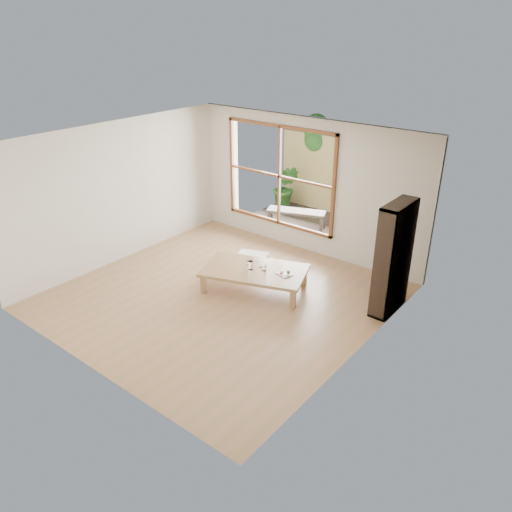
{
  "coord_description": "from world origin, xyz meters",
  "views": [
    {
      "loc": [
        4.95,
        -5.33,
        4.23
      ],
      "look_at": [
        0.19,
        0.67,
        0.55
      ],
      "focal_mm": 35.0,
      "sensor_mm": 36.0,
      "label": 1
    }
  ],
  "objects_px": {
    "low_table": "(255,272)",
    "bookshelf": "(393,258)",
    "food_tray": "(285,273)",
    "garden_bench": "(296,213)"
  },
  "relations": [
    {
      "from": "low_table",
      "to": "garden_bench",
      "type": "relative_size",
      "value": 1.49
    },
    {
      "from": "low_table",
      "to": "garden_bench",
      "type": "distance_m",
      "value": 2.86
    },
    {
      "from": "low_table",
      "to": "bookshelf",
      "type": "height_order",
      "value": "bookshelf"
    },
    {
      "from": "food_tray",
      "to": "garden_bench",
      "type": "relative_size",
      "value": 0.22
    },
    {
      "from": "low_table",
      "to": "bookshelf",
      "type": "distance_m",
      "value": 2.29
    },
    {
      "from": "bookshelf",
      "to": "food_tray",
      "type": "height_order",
      "value": "bookshelf"
    },
    {
      "from": "bookshelf",
      "to": "low_table",
      "type": "bearing_deg",
      "value": -158.53
    },
    {
      "from": "garden_bench",
      "to": "food_tray",
      "type": "bearing_deg",
      "value": -80.82
    },
    {
      "from": "low_table",
      "to": "garden_bench",
      "type": "height_order",
      "value": "garden_bench"
    },
    {
      "from": "bookshelf",
      "to": "garden_bench",
      "type": "bearing_deg",
      "value": 148.45
    }
  ]
}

